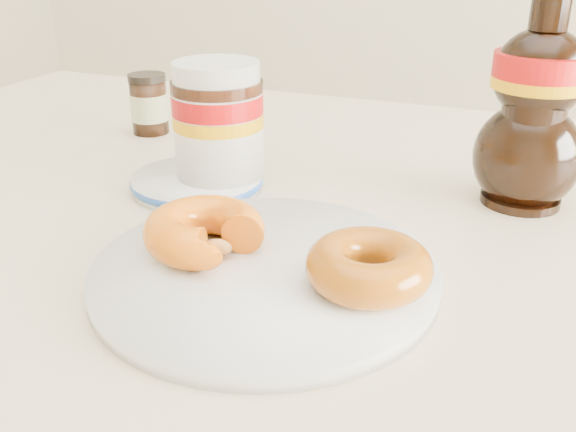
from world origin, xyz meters
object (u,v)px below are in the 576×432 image
at_px(plate, 265,272).
at_px(donut_bitten, 204,231).
at_px(blue_rim_saucer, 197,181).
at_px(syrup_bottle, 535,104).
at_px(dining_table, 327,286).
at_px(donut_whole, 369,266).
at_px(dark_jar, 149,104).
at_px(nutella_jar, 218,121).

relative_size(plate, donut_bitten, 2.76).
height_order(donut_bitten, blue_rim_saucer, donut_bitten).
xyz_separation_m(donut_bitten, syrup_bottle, (0.23, 0.23, 0.07)).
bearing_deg(dining_table, donut_whole, -61.71).
distance_m(donut_whole, syrup_bottle, 0.27).
relative_size(plate, donut_whole, 2.93).
xyz_separation_m(donut_bitten, blue_rim_saucer, (-0.09, 0.15, -0.02)).
height_order(donut_whole, syrup_bottle, syrup_bottle).
distance_m(plate, dark_jar, 0.43).
height_order(plate, donut_bitten, donut_bitten).
height_order(plate, dark_jar, dark_jar).
relative_size(plate, nutella_jar, 2.05).
height_order(donut_bitten, nutella_jar, nutella_jar).
bearing_deg(donut_whole, blue_rim_saucer, 146.17).
bearing_deg(nutella_jar, donut_whole, -38.95).
bearing_deg(nutella_jar, blue_rim_saucer, -144.16).
distance_m(dining_table, dark_jar, 0.37).
distance_m(dining_table, blue_rim_saucer, 0.18).
xyz_separation_m(donut_whole, dark_jar, (-0.39, 0.31, 0.01)).
xyz_separation_m(donut_whole, nutella_jar, (-0.21, 0.17, 0.04)).
bearing_deg(nutella_jar, plate, -53.36).
bearing_deg(blue_rim_saucer, donut_bitten, -58.63).
height_order(donut_bitten, dark_jar, dark_jar).
bearing_deg(dark_jar, blue_rim_saucer, -44.61).
xyz_separation_m(donut_whole, blue_rim_saucer, (-0.23, 0.15, -0.02)).
bearing_deg(donut_bitten, dining_table, 52.64).
xyz_separation_m(nutella_jar, dark_jar, (-0.18, 0.14, -0.03)).
distance_m(donut_whole, blue_rim_saucer, 0.28).
bearing_deg(donut_bitten, nutella_jar, 99.69).
height_order(dining_table, plate, plate).
distance_m(dark_jar, blue_rim_saucer, 0.22).
relative_size(nutella_jar, dark_jar, 1.68).
xyz_separation_m(syrup_bottle, blue_rim_saucer, (-0.32, -0.09, -0.09)).
xyz_separation_m(dining_table, syrup_bottle, (0.17, 0.10, 0.19)).
distance_m(plate, donut_whole, 0.09).
xyz_separation_m(dining_table, plate, (-0.01, -0.14, 0.09)).
relative_size(donut_bitten, syrup_bottle, 0.49).
bearing_deg(dark_jar, dining_table, -28.00).
xyz_separation_m(plate, donut_bitten, (-0.06, 0.01, 0.02)).
relative_size(plate, blue_rim_saucer, 1.93).
distance_m(syrup_bottle, blue_rim_saucer, 0.35).
height_order(donut_whole, dark_jar, dark_jar).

